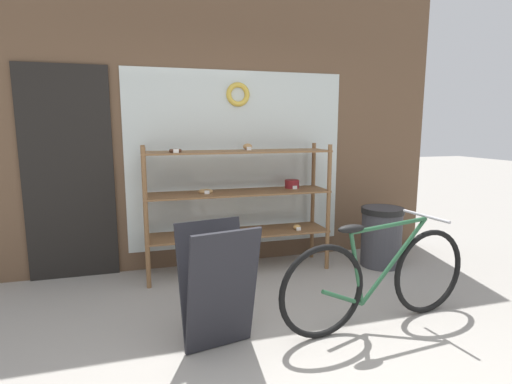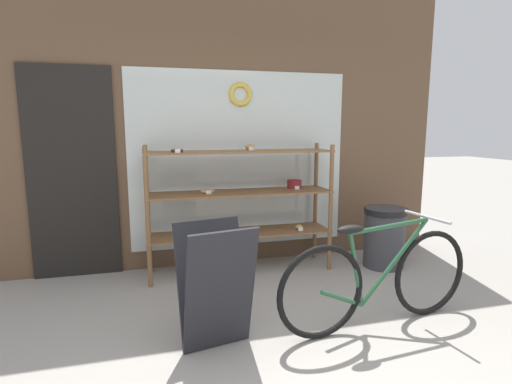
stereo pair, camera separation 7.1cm
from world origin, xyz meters
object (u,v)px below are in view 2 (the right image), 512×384
object	(u,v)px
trash_bin	(384,235)
sandwich_board	(216,286)
display_case	(241,195)
bicycle	(378,279)

from	to	relation	value
trash_bin	sandwich_board	bearing A→B (deg)	-150.79
display_case	trash_bin	xyz separation A→B (m)	(1.53, -0.27, -0.46)
display_case	trash_bin	bearing A→B (deg)	-9.84
sandwich_board	trash_bin	bearing A→B (deg)	17.90
bicycle	display_case	bearing A→B (deg)	110.52
display_case	bicycle	size ratio (longest dim) A/B	1.12
display_case	trash_bin	size ratio (longest dim) A/B	2.93
bicycle	sandwich_board	world-z (taller)	sandwich_board
display_case	sandwich_board	bearing A→B (deg)	-109.54
display_case	bicycle	xyz separation A→B (m)	(0.74, -1.42, -0.44)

